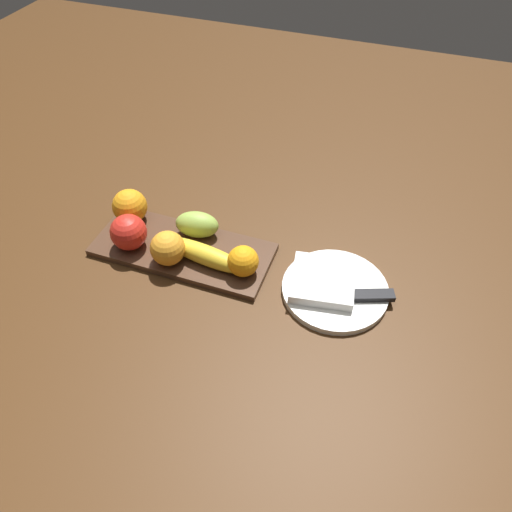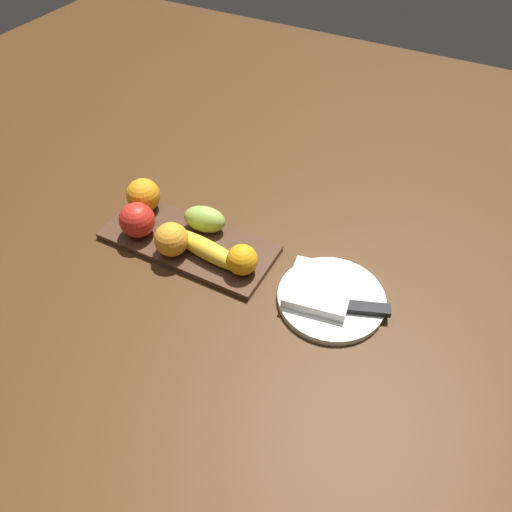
% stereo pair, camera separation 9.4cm
% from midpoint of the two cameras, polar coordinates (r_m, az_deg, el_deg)
% --- Properties ---
extents(ground_plane, '(2.40, 2.40, 0.00)m').
position_cam_midpoint_polar(ground_plane, '(1.03, -13.20, 0.29)').
color(ground_plane, '#442811').
extents(fruit_tray, '(0.37, 0.15, 0.01)m').
position_cam_midpoint_polar(fruit_tray, '(1.02, -11.25, 0.62)').
color(fruit_tray, '#4A3021').
rests_on(fruit_tray, ground_plane).
extents(apple, '(0.07, 0.07, 0.07)m').
position_cam_midpoint_polar(apple, '(1.02, -17.43, 2.58)').
color(apple, red).
rests_on(apple, fruit_tray).
extents(banana, '(0.20, 0.07, 0.04)m').
position_cam_midpoint_polar(banana, '(0.96, -8.80, -0.02)').
color(banana, yellow).
rests_on(banana, fruit_tray).
extents(orange_near_apple, '(0.06, 0.06, 0.06)m').
position_cam_midpoint_polar(orange_near_apple, '(0.93, -4.44, -0.77)').
color(orange_near_apple, orange).
rests_on(orange_near_apple, fruit_tray).
extents(orange_near_banana, '(0.07, 0.07, 0.07)m').
position_cam_midpoint_polar(orange_near_banana, '(0.97, -13.15, 0.76)').
color(orange_near_banana, orange).
rests_on(orange_near_banana, fruit_tray).
extents(orange_center, '(0.07, 0.07, 0.07)m').
position_cam_midpoint_polar(orange_center, '(1.08, -17.16, 5.53)').
color(orange_center, orange).
rests_on(orange_center, fruit_tray).
extents(grape_bunch, '(0.10, 0.07, 0.06)m').
position_cam_midpoint_polar(grape_bunch, '(1.02, -9.62, 3.56)').
color(grape_bunch, '#93B547').
rests_on(grape_bunch, fruit_tray).
extents(dinner_plate, '(0.21, 0.21, 0.01)m').
position_cam_midpoint_polar(dinner_plate, '(0.94, 6.50, -4.15)').
color(dinner_plate, white).
rests_on(dinner_plate, ground_plane).
extents(folded_napkin, '(0.14, 0.14, 0.02)m').
position_cam_midpoint_polar(folded_napkin, '(0.93, 5.06, -3.07)').
color(folded_napkin, white).
rests_on(folded_napkin, dinner_plate).
extents(knife, '(0.18, 0.08, 0.01)m').
position_cam_midpoint_polar(knife, '(0.92, 9.60, -4.85)').
color(knife, silver).
rests_on(knife, dinner_plate).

